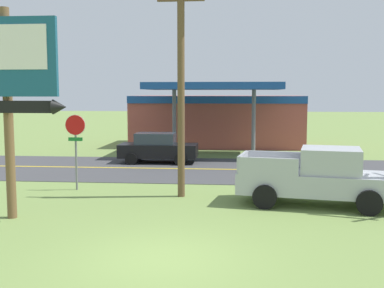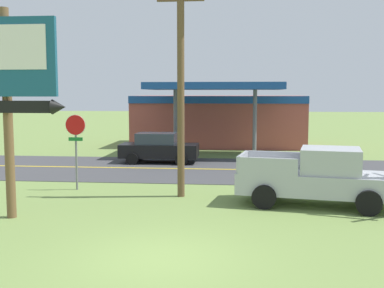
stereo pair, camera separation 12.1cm
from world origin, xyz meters
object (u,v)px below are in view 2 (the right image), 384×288
Objects in this scene: pickup_silver_parked_on_lawn at (318,177)px; car_black_near_lane at (159,148)px; motel_sign at (6,76)px; stop_sign at (76,138)px; utility_pole at (181,74)px; gas_station at (219,119)px.

pickup_silver_parked_on_lawn reaches higher than car_black_near_lane.
pickup_silver_parked_on_lawn is 11.64m from car_black_near_lane.
motel_sign reaches higher than car_black_near_lane.
stop_sign is 0.54× the size of pickup_silver_parked_on_lawn.
car_black_near_lane is (-2.24, 8.33, -3.64)m from utility_pole.
motel_sign is 1.15× the size of pickup_silver_parked_on_lawn.
gas_station is (0.63, 17.34, -2.53)m from utility_pole.
utility_pole is at bearing 37.59° from motel_sign.
car_black_near_lane is (-2.87, -9.01, -1.11)m from gas_station.
pickup_silver_parked_on_lawn is at bearing -77.27° from gas_station.
utility_pole reaches higher than car_black_near_lane.
pickup_silver_parked_on_lawn is at bearing -52.96° from car_black_near_lane.
utility_pole reaches higher than stop_sign.
utility_pole is 1.53× the size of pickup_silver_parked_on_lawn.
car_black_near_lane is at bearing -107.69° from gas_station.
pickup_silver_parked_on_lawn is (8.99, -1.77, -1.06)m from stop_sign.
motel_sign is at bearing -101.68° from car_black_near_lane.
utility_pole is at bearing -92.08° from gas_station.
gas_station is 2.86× the size of car_black_near_lane.
pickup_silver_parked_on_lawn is 1.30× the size of car_black_near_lane.
utility_pole is at bearing 168.59° from pickup_silver_parked_on_lawn.
motel_sign is 12.68m from car_black_near_lane.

